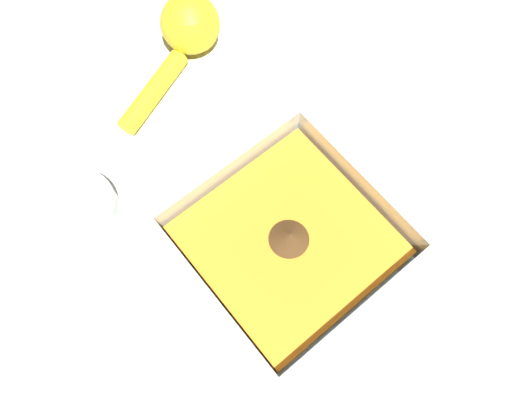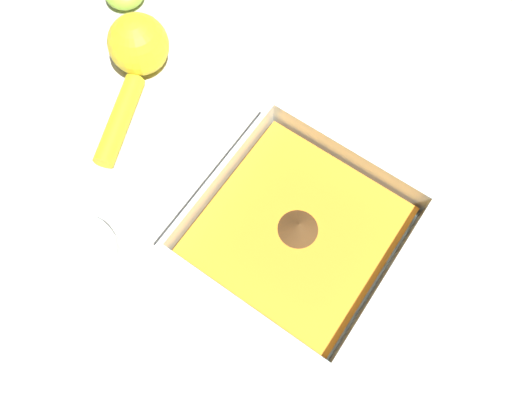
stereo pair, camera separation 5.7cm
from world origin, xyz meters
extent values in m
plane|color=beige|center=(0.00, 0.00, 0.00)|extent=(4.00, 4.00, 0.00)
cube|color=silver|center=(0.00, -0.01, 0.00)|extent=(0.22, 0.22, 0.01)
cube|color=silver|center=(0.00, 0.10, 0.03)|extent=(0.22, 0.01, 0.05)
cube|color=silver|center=(0.00, -0.11, 0.03)|extent=(0.22, 0.01, 0.05)
cube|color=silver|center=(0.11, -0.01, 0.03)|extent=(0.01, 0.21, 0.05)
cube|color=silver|center=(-0.11, -0.01, 0.03)|extent=(0.01, 0.21, 0.05)
cube|color=orange|center=(0.00, -0.01, 0.02)|extent=(0.20, 0.20, 0.03)
cone|color=#4C3319|center=(0.00, -0.01, 0.04)|extent=(0.05, 0.05, 0.02)
cylinder|color=silver|center=(0.16, -0.19, 0.01)|extent=(0.09, 0.09, 0.03)
cylinder|color=#4C3319|center=(0.16, -0.19, 0.01)|extent=(0.09, 0.09, 0.02)
sphere|color=yellow|center=(-0.09, -0.31, 0.04)|extent=(0.08, 0.08, 0.08)
cylinder|color=yellow|center=(0.00, -0.27, 0.01)|extent=(0.13, 0.07, 0.03)
camera|label=1|loc=(0.13, 0.10, 0.56)|focal=35.00mm
camera|label=2|loc=(0.17, 0.06, 0.56)|focal=35.00mm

